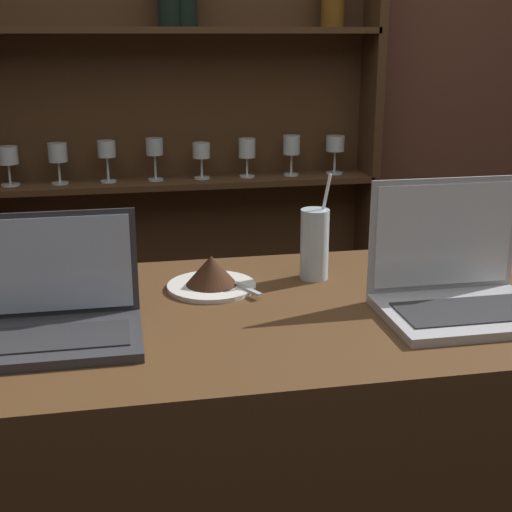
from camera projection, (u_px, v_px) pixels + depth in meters
The scene contains 6 objects.
back_wall at pixel (212, 97), 2.46m from camera, with size 7.00×0.06×2.70m.
back_shelf at pixel (181, 193), 2.46m from camera, with size 1.36×0.18×1.96m.
laptop_near at pixel (58, 312), 1.28m from camera, with size 0.29×0.21×0.22m.
laptop_far at pixel (457, 283), 1.41m from camera, with size 0.32×0.24×0.25m.
cake_plate at pixel (212, 275), 1.53m from camera, with size 0.19×0.19×0.07m.
water_glass at pixel (315, 244), 1.58m from camera, with size 0.07×0.06×0.24m.
Camera 1 is at (-0.33, -0.96, 1.56)m, focal length 50.00 mm.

